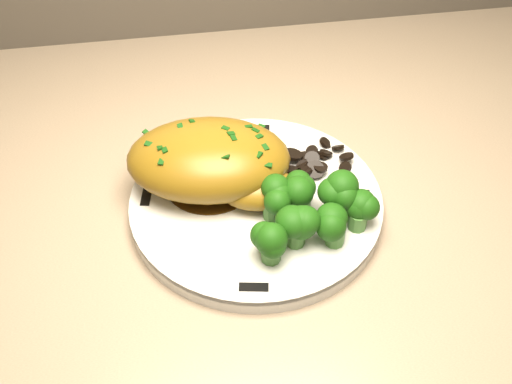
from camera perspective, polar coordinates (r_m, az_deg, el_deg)
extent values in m
cube|color=tan|center=(0.79, -21.68, -1.12)|extent=(2.05, 0.68, 0.03)
cube|color=#4C443A|center=(1.00, -20.74, 15.12)|extent=(2.05, 0.02, 0.12)
cylinder|color=silver|center=(0.70, 0.00, -1.10)|extent=(0.34, 0.34, 0.02)
cube|color=black|center=(0.70, 9.76, -0.66)|extent=(0.01, 0.03, 0.00)
cube|color=black|center=(0.78, 0.16, 5.72)|extent=(0.03, 0.01, 0.00)
cube|color=black|center=(0.70, -9.72, -0.41)|extent=(0.01, 0.03, 0.00)
cube|color=black|center=(0.62, -0.20, -8.48)|extent=(0.03, 0.01, 0.00)
cylinder|color=#37200A|center=(0.71, -4.09, 0.89)|extent=(0.10, 0.10, 0.00)
ellipsoid|color=olive|center=(0.69, -4.24, 2.92)|extent=(0.19, 0.14, 0.07)
ellipsoid|color=olive|center=(0.68, 0.05, 0.45)|extent=(0.09, 0.07, 0.04)
cube|color=#103D0C|center=(0.68, -8.79, 4.88)|extent=(0.01, 0.01, 0.00)
cube|color=#103D0C|center=(0.67, -7.05, 5.21)|extent=(0.01, 0.01, 0.00)
cube|color=#103D0C|center=(0.67, -5.27, 5.37)|extent=(0.01, 0.01, 0.00)
cube|color=#103D0C|center=(0.67, -3.46, 5.40)|extent=(0.01, 0.01, 0.00)
cube|color=#103D0C|center=(0.67, -1.65, 5.29)|extent=(0.01, 0.01, 0.00)
cube|color=#103D0C|center=(0.67, 0.16, 5.01)|extent=(0.01, 0.01, 0.00)
cylinder|color=black|center=(0.74, 7.34, 2.92)|extent=(0.02, 0.01, 0.01)
cylinder|color=black|center=(0.74, 7.13, 3.41)|extent=(0.02, 0.02, 0.01)
cylinder|color=black|center=(0.75, 6.71, 3.85)|extent=(0.02, 0.02, 0.01)
cylinder|color=black|center=(0.75, 6.07, 3.69)|extent=(0.02, 0.02, 0.01)
cylinder|color=black|center=(0.75, 5.38, 3.94)|extent=(0.02, 0.02, 0.01)
cylinder|color=black|center=(0.75, 4.65, 4.09)|extent=(0.02, 0.02, 0.01)
cylinder|color=black|center=(0.75, 3.91, 3.62)|extent=(0.02, 0.02, 0.01)
cylinder|color=black|center=(0.74, 3.30, 3.58)|extent=(0.02, 0.02, 0.00)
cylinder|color=black|center=(0.74, 2.85, 3.46)|extent=(0.03, 0.03, 0.01)
cylinder|color=black|center=(0.73, 2.58, 2.77)|extent=(0.02, 0.02, 0.02)
cylinder|color=black|center=(0.73, 2.56, 2.59)|extent=(0.02, 0.02, 0.01)
cylinder|color=black|center=(0.72, 2.79, 2.44)|extent=(0.03, 0.02, 0.01)
cylinder|color=black|center=(0.72, 3.21, 1.81)|extent=(0.03, 0.03, 0.01)
cylinder|color=black|center=(0.72, 3.84, 1.80)|extent=(0.03, 0.03, 0.01)
cylinder|color=black|center=(0.72, 4.59, 1.88)|extent=(0.03, 0.03, 0.02)
cylinder|color=black|center=(0.72, 5.33, 1.56)|extent=(0.02, 0.02, 0.02)
cylinder|color=black|center=(0.72, 6.08, 1.87)|extent=(0.03, 0.03, 0.01)
cylinder|color=black|center=(0.72, 6.72, 2.28)|extent=(0.03, 0.03, 0.01)
cylinder|color=black|center=(0.73, 7.13, 2.23)|extent=(0.03, 0.03, 0.01)
cylinder|color=black|center=(0.74, 7.37, 2.75)|extent=(0.03, 0.03, 0.01)
cylinder|color=#427632|center=(0.66, 1.46, -1.48)|extent=(0.02, 0.02, 0.03)
sphere|color=#0D3407|center=(0.65, 1.49, -0.41)|extent=(0.03, 0.03, 0.03)
cylinder|color=#427632|center=(0.68, 4.08, -0.47)|extent=(0.02, 0.02, 0.03)
sphere|color=#0D3407|center=(0.67, 4.16, 0.60)|extent=(0.03, 0.03, 0.03)
cylinder|color=#427632|center=(0.67, 7.17, -1.15)|extent=(0.02, 0.02, 0.03)
sphere|color=#0D3407|center=(0.66, 7.30, -0.09)|extent=(0.03, 0.03, 0.03)
cylinder|color=#427632|center=(0.64, 3.55, -3.81)|extent=(0.02, 0.02, 0.03)
sphere|color=#0D3407|center=(0.63, 3.62, -2.75)|extent=(0.03, 0.03, 0.03)
cylinder|color=#427632|center=(0.65, 7.05, -3.74)|extent=(0.02, 0.02, 0.03)
sphere|color=#0D3407|center=(0.63, 7.19, -2.69)|extent=(0.03, 0.03, 0.03)
cylinder|color=#427632|center=(0.66, 9.04, -2.36)|extent=(0.02, 0.02, 0.03)
sphere|color=#0D3407|center=(0.65, 9.21, -1.31)|extent=(0.03, 0.03, 0.03)
cylinder|color=#427632|center=(0.63, 1.35, -5.26)|extent=(0.02, 0.02, 0.03)
sphere|color=#0D3407|center=(0.61, 1.37, -4.20)|extent=(0.03, 0.03, 0.03)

